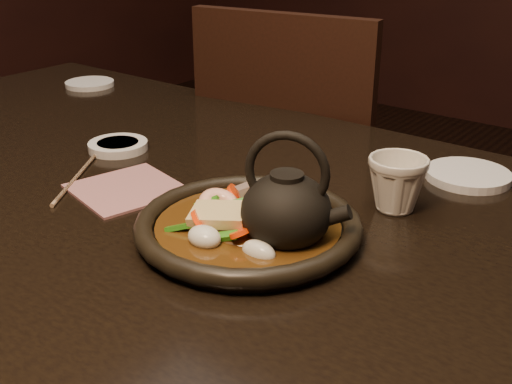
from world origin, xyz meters
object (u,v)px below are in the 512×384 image
Objects in this scene: plate at (248,227)px; teapot at (287,208)px; table at (155,219)px; chair at (302,184)px; tea_cup at (397,182)px.

plate is 0.07m from teapot.
teapot is at bearing 5.67° from plate.
plate is at bearing -15.16° from table.
teapot is at bearing 113.14° from chair.
table is 0.41m from tea_cup.
chair is 0.82m from teapot.
tea_cup reaches higher than table.
teapot is at bearing -11.49° from table.
tea_cup is (0.37, 0.13, 0.12)m from table.
tea_cup reaches higher than plate.
tea_cup is 0.56× the size of teapot.
chair is at bearing 118.13° from plate.
chair is 0.78m from plate.
table is at bearing 90.17° from chair.
chair is (-0.09, 0.58, -0.16)m from table.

